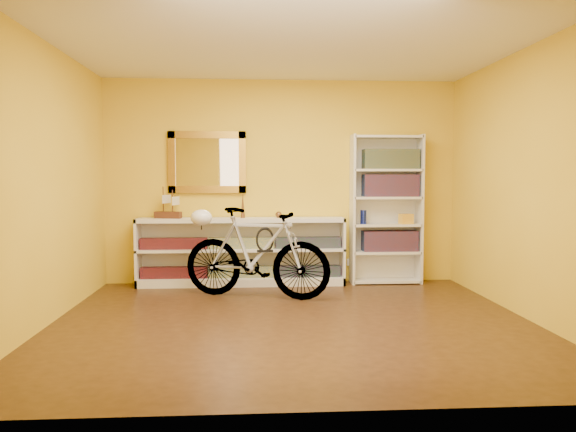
{
  "coord_description": "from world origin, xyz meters",
  "views": [
    {
      "loc": [
        -0.36,
        -5.07,
        1.35
      ],
      "look_at": [
        0.0,
        0.7,
        0.95
      ],
      "focal_mm": 34.2,
      "sensor_mm": 36.0,
      "label": 1
    }
  ],
  "objects": [
    {
      "name": "console_unit",
      "position": [
        -0.52,
        1.81,
        0.42
      ],
      "size": [
        2.6,
        0.35,
        0.85
      ],
      "primitive_type": null,
      "color": "silver",
      "rests_on": "floor"
    },
    {
      "name": "u_lock",
      "position": [
        -0.24,
        1.02,
        0.66
      ],
      "size": [
        0.2,
        0.02,
        0.2
      ],
      "primitive_type": "torus",
      "rotation": [
        1.57,
        0.0,
        0.0
      ],
      "color": "black",
      "rests_on": "bicycle"
    },
    {
      "name": "right_wall",
      "position": [
        2.25,
        0.0,
        1.3
      ],
      "size": [
        0.01,
        4.0,
        2.6
      ],
      "primitive_type": "cube",
      "color": "gold",
      "rests_on": "ground"
    },
    {
      "name": "book_row_b",
      "position": [
        1.38,
        1.84,
        1.25
      ],
      "size": [
        0.7,
        0.22,
        0.28
      ],
      "primitive_type": "cube",
      "color": "maroon",
      "rests_on": "bookcase"
    },
    {
      "name": "travel_mug",
      "position": [
        1.03,
        1.82,
        0.85
      ],
      "size": [
        0.08,
        0.08,
        0.18
      ],
      "primitive_type": "cylinder",
      "color": "#162399",
      "rests_on": "bookcase"
    },
    {
      "name": "red_tin",
      "position": [
        1.13,
        1.87,
        1.55
      ],
      "size": [
        0.14,
        0.14,
        0.17
      ],
      "primitive_type": "cube",
      "rotation": [
        0.0,
        0.0,
        0.07
      ],
      "color": "maroon",
      "rests_on": "bookcase"
    },
    {
      "name": "wall_socket",
      "position": [
        0.9,
        1.99,
        0.25
      ],
      "size": [
        0.09,
        0.02,
        0.09
      ],
      "primitive_type": "cube",
      "color": "silver",
      "rests_on": "back_wall"
    },
    {
      "name": "bicycle",
      "position": [
        -0.33,
        1.06,
        0.51
      ],
      "size": [
        0.97,
        1.79,
        1.02
      ],
      "primitive_type": "imported",
      "rotation": [
        0.0,
        0.0,
        1.25
      ],
      "color": "silver",
      "rests_on": "floor"
    },
    {
      "name": "left_wall",
      "position": [
        -2.25,
        0.0,
        1.3
      ],
      "size": [
        0.01,
        4.0,
        2.6
      ],
      "primitive_type": "cube",
      "color": "gold",
      "rests_on": "ground"
    },
    {
      "name": "floor",
      "position": [
        0.0,
        0.0,
        -0.01
      ],
      "size": [
        4.5,
        4.0,
        0.01
      ],
      "primitive_type": "cube",
      "color": "black",
      "rests_on": "ground"
    },
    {
      "name": "model_ship",
      "position": [
        -1.43,
        1.81,
        1.05
      ],
      "size": [
        0.35,
        0.21,
        0.39
      ],
      "primitive_type": null,
      "rotation": [
        0.0,
        0.0,
        -0.29
      ],
      "color": "#412012",
      "rests_on": "console_unit"
    },
    {
      "name": "book_row_a",
      "position": [
        1.38,
        1.84,
        0.55
      ],
      "size": [
        0.7,
        0.22,
        0.26
      ],
      "primitive_type": "cube",
      "color": "maroon",
      "rests_on": "bookcase"
    },
    {
      "name": "decorative_orb",
      "position": [
        -0.05,
        1.81,
        0.89
      ],
      "size": [
        0.08,
        0.08,
        0.08
      ],
      "primitive_type": "sphere",
      "color": "brown",
      "rests_on": "console_unit"
    },
    {
      "name": "cd_row_upper",
      "position": [
        -0.52,
        1.79,
        0.54
      ],
      "size": [
        2.5,
        0.13,
        0.14
      ],
      "primitive_type": "cube",
      "color": "navy",
      "rests_on": "console_unit"
    },
    {
      "name": "yellow_bag",
      "position": [
        1.58,
        1.8,
        0.83
      ],
      "size": [
        0.19,
        0.15,
        0.13
      ],
      "primitive_type": "cube",
      "rotation": [
        0.0,
        0.0,
        0.25
      ],
      "color": "gold",
      "rests_on": "bookcase"
    },
    {
      "name": "helmet",
      "position": [
        -0.96,
        1.26,
        0.9
      ],
      "size": [
        0.25,
        0.24,
        0.19
      ],
      "primitive_type": "ellipsoid",
      "color": "white",
      "rests_on": "bicycle"
    },
    {
      "name": "book_row_c",
      "position": [
        1.38,
        1.84,
        1.59
      ],
      "size": [
        0.7,
        0.22,
        0.25
      ],
      "primitive_type": "cube",
      "color": "#163F50",
      "rests_on": "bookcase"
    },
    {
      "name": "cd_row_lower",
      "position": [
        -0.52,
        1.79,
        0.17
      ],
      "size": [
        2.5,
        0.13,
        0.14
      ],
      "primitive_type": "cube",
      "color": "black",
      "rests_on": "console_unit"
    },
    {
      "name": "bookcase",
      "position": [
        1.33,
        1.84,
        0.95
      ],
      "size": [
        0.9,
        0.3,
        1.9
      ],
      "primitive_type": null,
      "color": "silver",
      "rests_on": "floor"
    },
    {
      "name": "back_wall",
      "position": [
        0.0,
        2.0,
        1.3
      ],
      "size": [
        4.5,
        0.01,
        2.6
      ],
      "primitive_type": "cube",
      "color": "gold",
      "rests_on": "ground"
    },
    {
      "name": "toy_car",
      "position": [
        -0.96,
        1.81,
        0.85
      ],
      "size": [
        0.0,
        0.0,
        0.0
      ],
      "primitive_type": "imported",
      "rotation": [
        0.0,
        0.0,
        1.3
      ],
      "color": "black",
      "rests_on": "console_unit"
    },
    {
      "name": "bronze_ornament",
      "position": [
        -0.5,
        1.81,
        1.01
      ],
      "size": [
        0.05,
        0.05,
        0.32
      ],
      "primitive_type": "cone",
      "color": "brown",
      "rests_on": "console_unit"
    },
    {
      "name": "gilt_mirror",
      "position": [
        -0.95,
        1.97,
        1.55
      ],
      "size": [
        0.98,
        0.06,
        0.78
      ],
      "primitive_type": "cube",
      "color": "#886218",
      "rests_on": "back_wall"
    },
    {
      "name": "ceiling",
      "position": [
        0.0,
        0.0,
        2.6
      ],
      "size": [
        4.5,
        4.0,
        0.01
      ],
      "primitive_type": "cube",
      "color": "silver",
      "rests_on": "ground"
    }
  ]
}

